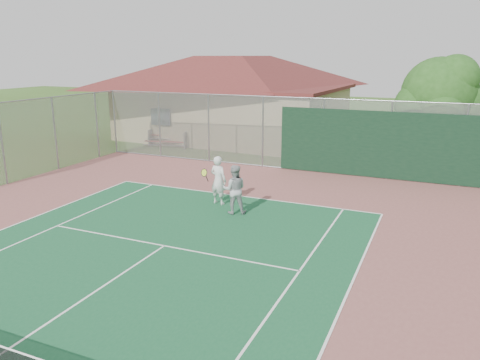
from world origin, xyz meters
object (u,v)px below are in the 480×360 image
player_grey_back (234,190)px  bleachers (170,137)px  player_white_front (218,181)px  tree (440,97)px  clubhouse (233,89)px

player_grey_back → bleachers: bearing=-72.2°
bleachers → player_white_front: (7.99, -9.39, 0.40)m
bleachers → tree: tree is taller
bleachers → player_white_front: size_ratio=1.62×
clubhouse → tree: 13.77m
bleachers → tree: (15.17, -1.05, 3.08)m
bleachers → player_white_front: player_white_front is taller
player_white_front → player_grey_back: size_ratio=1.05×
player_white_front → clubhouse: bearing=-57.4°
clubhouse → player_white_front: 14.84m
player_grey_back → tree: bearing=-148.0°
bleachers → player_white_front: bearing=-63.6°
clubhouse → player_white_front: size_ratio=8.30×
bleachers → clubhouse: bearing=45.8°
clubhouse → player_grey_back: clubhouse is taller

